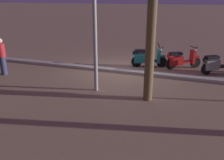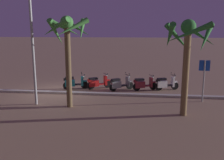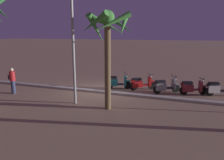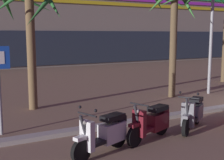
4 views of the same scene
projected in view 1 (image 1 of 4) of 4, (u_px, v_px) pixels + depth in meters
The scene contains 6 objects.
ground_plane at pixel (122, 71), 11.28m from camera, with size 200.00×200.00×0.00m, color #93755B.
curb_strip at pixel (120, 71), 11.05m from camera, with size 60.00×0.36×0.12m, color #BCB7AD.
scooter_grey_last_in_row at pixel (217, 64), 10.70m from camera, with size 1.58×1.11×1.17m.
scooter_red_tail_end at pixel (181, 60), 11.45m from camera, with size 1.59×1.07×1.04m.
scooter_teal_mid_centre at pixel (146, 58), 11.72m from camera, with size 1.72×0.76×1.17m.
pedestrian_strolling_near_curb at pixel (2, 56), 10.44m from camera, with size 0.45×0.34×1.63m.
Camera 1 is at (-3.11, 10.34, 3.33)m, focal length 38.19 mm.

